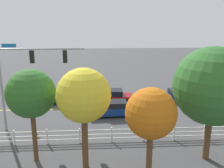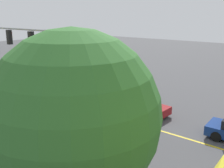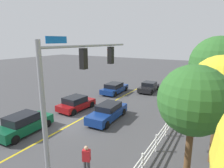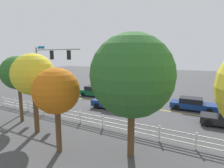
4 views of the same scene
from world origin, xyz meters
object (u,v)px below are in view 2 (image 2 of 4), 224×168
Objects in this scene: car_1 at (143,105)px; car_3 at (105,120)px; pedestrian at (11,107)px; car_2 at (89,91)px; tree_0 at (75,116)px.

car_3 is (0.46, 4.08, 0.01)m from car_1.
pedestrian is (6.81, 2.88, 0.23)m from car_3.
tree_0 reaches higher than car_2.
car_1 is 10.07m from pedestrian.
car_2 is (5.90, -0.09, 0.05)m from car_1.
car_1 is 2.41× the size of pedestrian.
tree_0 reaches higher than car_3.
tree_0 is (-5.12, 12.07, 4.22)m from car_1.
car_1 is 0.93× the size of car_2.
car_1 is 4.11m from car_3.
pedestrian is at bearing -22.41° from tree_0.
car_2 is at bearing -177.83° from car_1.
car_3 is at bearing -93.41° from car_1.
car_3 is at bearing -40.31° from car_2.
car_2 is at bearing 58.56° from pedestrian.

